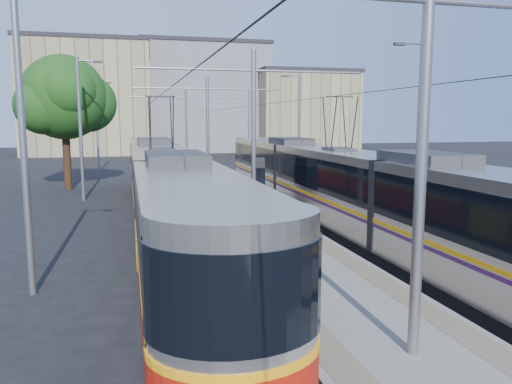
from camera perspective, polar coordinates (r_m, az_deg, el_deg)
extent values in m
plane|color=black|center=(13.45, 8.24, -11.60)|extent=(160.00, 160.00, 0.00)
cube|color=gray|center=(29.41, -4.53, -0.41)|extent=(4.00, 50.00, 0.30)
cube|color=gray|center=(29.18, -7.34, -0.21)|extent=(0.70, 50.00, 0.01)
cube|color=gray|center=(29.67, -1.78, -0.01)|extent=(0.70, 50.00, 0.01)
cube|color=gray|center=(29.03, -12.96, -0.98)|extent=(0.07, 70.00, 0.03)
cube|color=gray|center=(29.09, -10.13, -0.88)|extent=(0.07, 70.00, 0.03)
cube|color=gray|center=(30.05, 0.89, -0.46)|extent=(0.07, 70.00, 0.03)
cube|color=gray|center=(30.46, 3.50, -0.36)|extent=(0.07, 70.00, 0.03)
cube|color=silver|center=(9.87, -5.28, -19.17)|extent=(1.20, 5.00, 0.01)
cube|color=black|center=(21.38, -10.49, -3.65)|extent=(2.30, 30.44, 0.40)
cube|color=#B0ACA1|center=(21.11, -10.61, 0.74)|extent=(2.40, 28.84, 2.90)
cube|color=black|center=(21.05, -10.65, 2.09)|extent=(2.43, 28.84, 1.30)
cube|color=#FFA40D|center=(21.16, -10.58, -0.33)|extent=(2.43, 28.84, 0.12)
cube|color=red|center=(21.24, -10.55, -1.67)|extent=(2.42, 28.84, 1.10)
cube|color=#2D2D30|center=(20.96, -10.73, 5.08)|extent=(1.68, 3.00, 0.30)
cube|color=black|center=(21.62, 9.24, -3.49)|extent=(2.30, 31.48, 0.40)
cube|color=#AAA49C|center=(21.35, 9.34, 0.86)|extent=(2.40, 29.88, 2.90)
cube|color=black|center=(21.29, 9.37, 2.19)|extent=(2.43, 29.88, 1.30)
cube|color=orange|center=(21.40, 9.31, -0.21)|extent=(2.43, 29.88, 0.12)
cube|color=#3D1447|center=(21.42, 9.30, -0.60)|extent=(2.43, 29.88, 0.10)
cube|color=#2D2D30|center=(21.20, 9.44, 5.15)|extent=(1.68, 3.00, 0.30)
cylinder|color=gray|center=(9.14, 18.38, 3.16)|extent=(0.20, 0.20, 7.00)
cylinder|color=gray|center=(9.32, 19.17, 19.92)|extent=(9.20, 0.10, 0.10)
cylinder|color=gray|center=(20.29, -0.27, 6.11)|extent=(0.20, 0.20, 7.00)
cylinder|color=gray|center=(20.37, -0.27, 13.73)|extent=(9.20, 0.10, 0.10)
cylinder|color=gray|center=(32.06, -5.53, 6.84)|extent=(0.20, 0.20, 7.00)
cylinder|color=gray|center=(32.11, -5.60, 11.66)|extent=(9.20, 0.10, 0.10)
cylinder|color=gray|center=(43.95, -7.96, 7.16)|extent=(0.20, 0.20, 7.00)
cylinder|color=gray|center=(43.99, -8.03, 10.67)|extent=(9.20, 0.10, 0.10)
cylinder|color=black|center=(28.71, -11.86, 10.04)|extent=(0.02, 70.00, 0.02)
cylinder|color=black|center=(29.92, 2.26, 10.13)|extent=(0.02, 70.00, 0.02)
cylinder|color=gray|center=(13.91, -25.08, 5.22)|extent=(0.18, 0.18, 8.00)
cylinder|color=gray|center=(29.78, -19.43, 6.70)|extent=(0.18, 0.18, 8.00)
cube|color=#2D2D30|center=(29.87, -17.62, 14.00)|extent=(0.50, 0.22, 0.12)
cylinder|color=gray|center=(45.74, -17.70, 7.14)|extent=(0.18, 0.18, 8.00)
cube|color=#2D2D30|center=(45.80, -16.51, 11.89)|extent=(0.50, 0.22, 0.12)
cylinder|color=gray|center=(23.27, 18.07, 6.47)|extent=(0.18, 0.18, 8.00)
cube|color=#2D2D30|center=(22.92, 16.08, 15.94)|extent=(0.50, 0.22, 0.12)
cylinder|color=gray|center=(37.77, 4.91, 7.35)|extent=(0.18, 0.18, 8.00)
cube|color=#2D2D30|center=(37.56, 3.36, 13.09)|extent=(0.50, 0.22, 0.12)
cylinder|color=gray|center=(53.14, -0.82, 7.61)|extent=(0.18, 0.18, 8.00)
cube|color=#2D2D30|center=(52.99, -2.01, 11.67)|extent=(0.50, 0.22, 0.12)
cube|color=black|center=(24.34, 0.24, 1.03)|extent=(0.85, 1.16, 2.41)
cube|color=black|center=(24.32, 0.24, 1.40)|extent=(0.91, 1.21, 1.26)
cylinder|color=#382314|center=(35.17, -20.77, 3.22)|extent=(0.50, 0.50, 3.63)
sphere|color=#1D4012|center=(35.10, -21.12, 10.06)|extent=(5.44, 5.44, 5.44)
sphere|color=#1D4012|center=(35.86, -18.73, 9.58)|extent=(3.86, 3.86, 3.86)
cube|color=tan|center=(71.90, -18.67, 9.93)|extent=(16.00, 12.00, 14.48)
cube|color=#262328|center=(72.56, -18.95, 15.84)|extent=(16.32, 12.24, 0.50)
cube|color=gray|center=(76.51, -6.22, 10.40)|extent=(18.00, 14.00, 15.10)
cube|color=#262328|center=(77.21, -6.31, 16.19)|extent=(18.36, 14.28, 0.50)
cube|color=tan|center=(74.00, 5.41, 8.95)|extent=(14.00, 10.00, 11.12)
cube|color=#262328|center=(74.31, 5.47, 13.44)|extent=(14.28, 10.20, 0.50)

